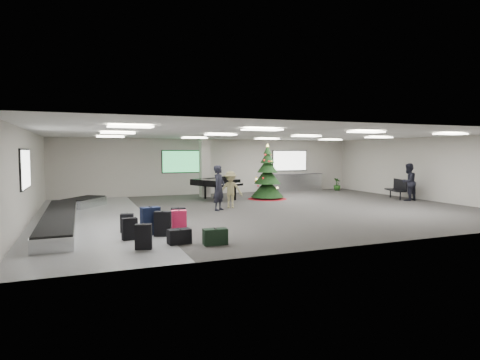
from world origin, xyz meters
name	(u,v)px	position (x,y,z in m)	size (l,w,h in m)	color
ground	(265,209)	(0.00, 0.00, 0.00)	(18.00, 18.00, 0.00)	#3C3A36
room_envelope	(251,155)	(-0.38, 0.67, 2.33)	(18.02, 14.02, 3.21)	#B1ACA1
baggage_carousel	(66,215)	(-7.84, -0.08, 0.21)	(2.28, 9.71, 0.43)	silver
service_counter	(292,182)	(5.00, 6.65, 0.55)	(4.05, 0.65, 1.08)	silver
suitcase_0	(143,237)	(-5.88, -5.32, 0.32)	(0.45, 0.32, 0.66)	black
suitcase_1	(163,224)	(-5.13, -3.92, 0.36)	(0.53, 0.40, 0.75)	black
pink_suitcase	(179,222)	(-4.59, -3.66, 0.35)	(0.47, 0.30, 0.71)	#FF2158
suitcase_3	(178,218)	(-4.44, -2.90, 0.33)	(0.46, 0.28, 0.68)	black
navy_suitcase	(150,221)	(-5.43, -3.58, 0.41)	(0.58, 0.41, 0.84)	black
suitcase_5	(130,229)	(-6.08, -4.07, 0.31)	(0.44, 0.28, 0.63)	black
green_duffel	(215,237)	(-4.04, -5.48, 0.21)	(0.65, 0.35, 0.44)	black
suitcase_8	(127,223)	(-6.03, -2.95, 0.28)	(0.43, 0.30, 0.58)	black
black_duffel	(179,236)	(-4.91, -5.04, 0.20)	(0.63, 0.39, 0.41)	black
christmas_tree	(267,180)	(1.71, 3.34, 0.99)	(2.03, 2.03, 2.90)	maroon
grand_piano	(216,183)	(-0.93, 3.86, 0.89)	(2.41, 2.67, 1.25)	black
bench	(397,188)	(8.05, 0.92, 0.58)	(1.10, 1.70, 1.02)	black
traveler_a	(219,188)	(-1.95, 0.38, 0.95)	(0.69, 0.45, 1.89)	black
traveler_b	(231,190)	(-1.23, 0.93, 0.80)	(1.04, 0.60, 1.61)	#8B8255
traveler_bench	(408,182)	(7.96, 0.05, 0.94)	(0.91, 0.71, 1.88)	black
potted_plant_left	(271,187)	(3.09, 5.67, 0.39)	(0.43, 0.35, 0.78)	#153812
potted_plant_right	(337,184)	(7.84, 5.88, 0.40)	(0.44, 0.44, 0.79)	#153812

